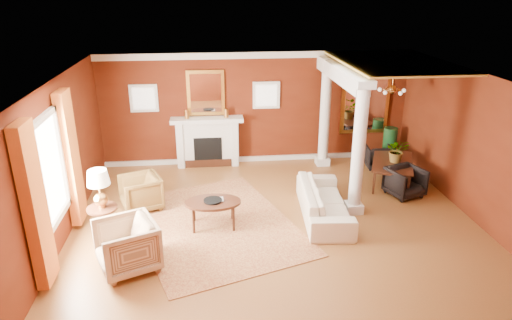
{
  "coord_description": "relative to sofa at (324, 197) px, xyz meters",
  "views": [
    {
      "loc": [
        -1.27,
        -7.98,
        4.5
      ],
      "look_at": [
        -0.33,
        0.57,
        1.15
      ],
      "focal_mm": 32.0,
      "sensor_mm": 36.0,
      "label": 1
    }
  ],
  "objects": [
    {
      "name": "room_shell",
      "position": [
        -1.03,
        -0.19,
        1.58
      ],
      "size": [
        8.04,
        7.04,
        2.92
      ],
      "color": "#541D0B",
      "rests_on": "ground"
    },
    {
      "name": "dining_table",
      "position": [
        2.04,
        1.43,
        0.01
      ],
      "size": [
        1.15,
        1.72,
        0.9
      ],
      "primitive_type": "imported",
      "rotation": [
        0.0,
        0.0,
        1.18
      ],
      "color": "black",
      "rests_on": "ground"
    },
    {
      "name": "green_urn",
      "position": [
        2.47,
        2.81,
        -0.06
      ],
      "size": [
        0.4,
        0.4,
        0.96
      ],
      "color": "#133E1B",
      "rests_on": "ground"
    },
    {
      "name": "dining_mirror",
      "position": [
        1.87,
        3.27,
        1.11
      ],
      "size": [
        1.3,
        0.07,
        1.7
      ],
      "color": "gold",
      "rests_on": "room_shell"
    },
    {
      "name": "armchair_stripe",
      "position": [
        -3.72,
        -1.45,
        0.04
      ],
      "size": [
        1.16,
        1.19,
        0.95
      ],
      "primitive_type": "imported",
      "rotation": [
        0.0,
        0.0,
        -1.17
      ],
      "color": "tan",
      "rests_on": "ground"
    },
    {
      "name": "flank_window_left",
      "position": [
        -3.88,
        3.28,
        1.36
      ],
      "size": [
        0.7,
        0.07,
        0.7
      ],
      "color": "silver",
      "rests_on": "room_shell"
    },
    {
      "name": "armchair_leopard",
      "position": [
        -3.77,
        0.77,
        -0.03
      ],
      "size": [
        0.97,
        1.0,
        0.81
      ],
      "primitive_type": "imported",
      "rotation": [
        0.0,
        0.0,
        -1.21
      ],
      "color": "black",
      "rests_on": "ground"
    },
    {
      "name": "column_back",
      "position": [
        0.67,
        2.81,
        0.99
      ],
      "size": [
        0.36,
        0.36,
        2.8
      ],
      "color": "silver",
      "rests_on": "ground"
    },
    {
      "name": "potted_plant",
      "position": [
        2.06,
        1.39,
        0.69
      ],
      "size": [
        0.63,
        0.67,
        0.44
      ],
      "primitive_type": "imported",
      "rotation": [
        0.0,
        0.0,
        -0.23
      ],
      "color": "#26591E",
      "rests_on": "dining_table"
    },
    {
      "name": "amber_ceiling",
      "position": [
        1.82,
        1.56,
        2.43
      ],
      "size": [
        2.3,
        3.4,
        0.04
      ],
      "primitive_type": "cube",
      "color": "gold",
      "rests_on": "room_shell"
    },
    {
      "name": "fireplace",
      "position": [
        -2.33,
        3.13,
        0.21
      ],
      "size": [
        1.85,
        0.42,
        1.29
      ],
      "color": "silver",
      "rests_on": "ground"
    },
    {
      "name": "crown_trim",
      "position": [
        -1.03,
        3.27,
        2.38
      ],
      "size": [
        8.0,
        0.08,
        0.16
      ],
      "primitive_type": "cube",
      "color": "silver",
      "rests_on": "room_shell"
    },
    {
      "name": "coffee_table",
      "position": [
        -2.27,
        -0.18,
        0.06
      ],
      "size": [
        1.09,
        1.09,
        0.55
      ],
      "rotation": [
        0.0,
        0.0,
        -0.29
      ],
      "color": "black",
      "rests_on": "ground"
    },
    {
      "name": "coffee_book",
      "position": [
        -2.22,
        -0.13,
        0.22
      ],
      "size": [
        0.16,
        0.02,
        0.22
      ],
      "primitive_type": "imported",
      "rotation": [
        0.0,
        0.0,
        0.02
      ],
      "color": "black",
      "rests_on": "coffee_table"
    },
    {
      "name": "sofa",
      "position": [
        0.0,
        0.0,
        0.0
      ],
      "size": [
        0.83,
        2.29,
        0.88
      ],
      "primitive_type": "imported",
      "rotation": [
        0.0,
        0.0,
        1.49
      ],
      "color": "#F2E4CC",
      "rests_on": "ground"
    },
    {
      "name": "dining_chair_far",
      "position": [
        2.06,
        2.48,
        -0.11
      ],
      "size": [
        0.69,
        0.66,
        0.66
      ],
      "primitive_type": "imported",
      "rotation": [
        0.0,
        0.0,
        3.04
      ],
      "color": "black",
      "rests_on": "ground"
    },
    {
      "name": "header_beam",
      "position": [
        0.67,
        1.71,
        2.18
      ],
      "size": [
        0.3,
        3.2,
        0.32
      ],
      "primitive_type": "cube",
      "color": "silver",
      "rests_on": "column_front"
    },
    {
      "name": "ground",
      "position": [
        -1.03,
        -0.19,
        -0.44
      ],
      "size": [
        8.0,
        8.0,
        0.0
      ],
      "primitive_type": "plane",
      "color": "brown",
      "rests_on": "ground"
    },
    {
      "name": "chandelier",
      "position": [
        1.87,
        1.61,
        1.81
      ],
      "size": [
        0.6,
        0.62,
        0.75
      ],
      "color": "#B87D3A",
      "rests_on": "room_shell"
    },
    {
      "name": "flank_window_right",
      "position": [
        -0.78,
        3.28,
        1.36
      ],
      "size": [
        0.7,
        0.07,
        0.7
      ],
      "color": "silver",
      "rests_on": "room_shell"
    },
    {
      "name": "column_front",
      "position": [
        0.67,
        0.11,
        0.99
      ],
      "size": [
        0.36,
        0.36,
        2.8
      ],
      "color": "silver",
      "rests_on": "ground"
    },
    {
      "name": "rug",
      "position": [
        -2.25,
        -0.13,
        -0.43
      ],
      "size": [
        3.94,
        4.54,
        0.02
      ],
      "primitive_type": "cube",
      "rotation": [
        0.0,
        0.0,
        0.33
      ],
      "color": "maroon",
      "rests_on": "ground"
    },
    {
      "name": "overmantel_mirror",
      "position": [
        -2.33,
        3.27,
        1.46
      ],
      "size": [
        0.95,
        0.07,
        1.15
      ],
      "color": "gold",
      "rests_on": "fireplace"
    },
    {
      "name": "base_trim",
      "position": [
        -1.03,
        3.27,
        -0.38
      ],
      "size": [
        8.0,
        0.08,
        0.12
      ],
      "primitive_type": "cube",
      "color": "silver",
      "rests_on": "ground"
    },
    {
      "name": "dining_chair_near",
      "position": [
        2.05,
        0.76,
        -0.07
      ],
      "size": [
        0.89,
        0.86,
        0.73
      ],
      "primitive_type": "imported",
      "rotation": [
        0.0,
        0.0,
        0.33
      ],
      "color": "black",
      "rests_on": "ground"
    },
    {
      "name": "side_table",
      "position": [
        -4.3,
        -0.41,
        0.48
      ],
      "size": [
        0.56,
        0.56,
        1.39
      ],
      "rotation": [
        0.0,
        0.0,
        0.23
      ],
      "color": "black",
      "rests_on": "ground"
    },
    {
      "name": "left_window",
      "position": [
        -4.92,
        -0.79,
        0.99
      ],
      "size": [
        0.21,
        2.55,
        2.6
      ],
      "color": "white",
      "rests_on": "room_shell"
    }
  ]
}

